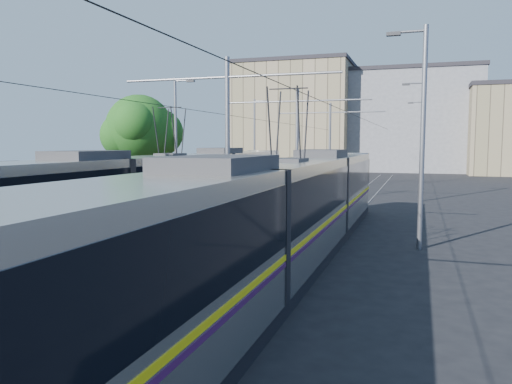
% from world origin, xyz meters
% --- Properties ---
extents(ground, '(160.00, 160.00, 0.00)m').
position_xyz_m(ground, '(0.00, 0.00, 0.00)').
color(ground, black).
rests_on(ground, ground).
extents(platform, '(4.00, 50.00, 0.30)m').
position_xyz_m(platform, '(0.00, 17.00, 0.15)').
color(platform, gray).
rests_on(platform, ground).
extents(tactile_strip_left, '(0.70, 50.00, 0.01)m').
position_xyz_m(tactile_strip_left, '(-1.45, 17.00, 0.30)').
color(tactile_strip_left, gray).
rests_on(tactile_strip_left, platform).
extents(tactile_strip_right, '(0.70, 50.00, 0.01)m').
position_xyz_m(tactile_strip_right, '(1.45, 17.00, 0.30)').
color(tactile_strip_right, gray).
rests_on(tactile_strip_right, platform).
extents(rails, '(8.71, 70.00, 0.03)m').
position_xyz_m(rails, '(0.00, 17.00, 0.02)').
color(rails, gray).
rests_on(rails, ground).
extents(tram_left, '(2.43, 30.74, 5.50)m').
position_xyz_m(tram_left, '(-3.60, 9.89, 1.71)').
color(tram_left, black).
rests_on(tram_left, ground).
extents(tram_right, '(2.43, 27.62, 5.50)m').
position_xyz_m(tram_right, '(3.60, 3.89, 1.86)').
color(tram_right, black).
rests_on(tram_right, ground).
extents(catenary, '(9.20, 70.00, 7.00)m').
position_xyz_m(catenary, '(0.00, 14.15, 4.52)').
color(catenary, slate).
rests_on(catenary, platform).
extents(street_lamps, '(15.18, 38.22, 8.00)m').
position_xyz_m(street_lamps, '(-0.00, 21.00, 4.18)').
color(street_lamps, slate).
rests_on(street_lamps, ground).
extents(shelter, '(0.78, 1.21, 2.59)m').
position_xyz_m(shelter, '(0.37, 14.38, 1.66)').
color(shelter, black).
rests_on(shelter, platform).
extents(tree, '(4.84, 4.48, 7.03)m').
position_xyz_m(tree, '(-9.83, 18.14, 4.75)').
color(tree, '#382314').
rests_on(tree, ground).
extents(building_left, '(16.32, 12.24, 15.34)m').
position_xyz_m(building_left, '(-10.00, 60.00, 7.68)').
color(building_left, gray).
rests_on(building_left, ground).
extents(building_centre, '(18.36, 14.28, 14.00)m').
position_xyz_m(building_centre, '(6.00, 64.00, 7.01)').
color(building_centre, gray).
rests_on(building_centre, ground).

